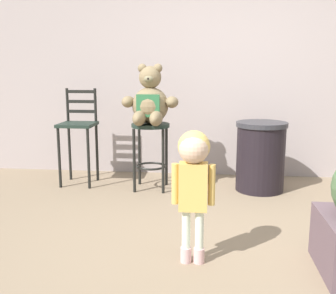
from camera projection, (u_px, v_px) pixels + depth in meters
The scene contains 7 objects.
ground_plane at pixel (232, 246), 3.05m from camera, with size 24.00×24.00×0.00m, color #826E57.
building_wall at pixel (228, 30), 4.94m from camera, with size 7.50×0.30×3.58m, color #A49794.
bar_stool_with_teddy at pixel (151, 142), 4.43m from camera, with size 0.42×0.42×0.73m.
teddy_bear at pixel (150, 102), 4.32m from camera, with size 0.61×0.55×0.64m.
child_walking at pixel (194, 168), 2.68m from camera, with size 0.29×0.23×0.92m.
trash_bin at pixel (260, 156), 4.40m from camera, with size 0.55×0.55×0.76m.
bar_chair_empty at pixel (78, 130), 4.62m from camera, with size 0.39×0.39×1.10m.
Camera 1 is at (-0.17, -2.89, 1.31)m, focal length 43.23 mm.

